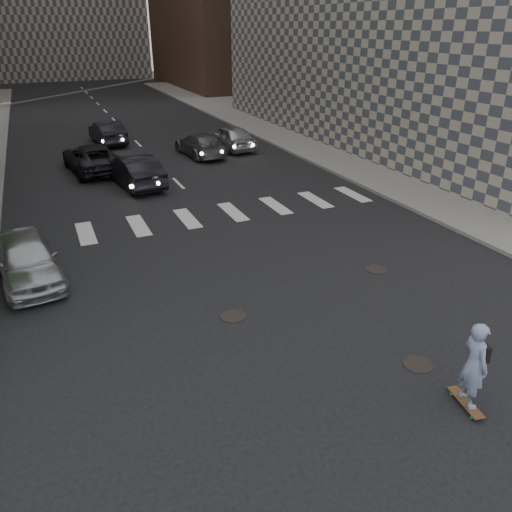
{
  "coord_description": "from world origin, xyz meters",
  "views": [
    {
      "loc": [
        -6.06,
        -9.69,
        7.22
      ],
      "look_at": [
        -0.99,
        1.97,
        1.3
      ],
      "focal_mm": 35.0,
      "sensor_mm": 36.0,
      "label": 1
    }
  ],
  "objects": [
    {
      "name": "ground",
      "position": [
        0.0,
        0.0,
        0.0
      ],
      "size": [
        160.0,
        160.0,
        0.0
      ],
      "primitive_type": "plane",
      "color": "black",
      "rests_on": "ground"
    },
    {
      "name": "sidewalk_right",
      "position": [
        14.5,
        20.0,
        0.07
      ],
      "size": [
        13.0,
        80.0,
        0.15
      ],
      "primitive_type": "cube",
      "color": "gray",
      "rests_on": "ground"
    },
    {
      "name": "manhole_a",
      "position": [
        1.2,
        -2.5,
        0.01
      ],
      "size": [
        0.7,
        0.7,
        0.02
      ],
      "primitive_type": "cylinder",
      "color": "black",
      "rests_on": "ground"
    },
    {
      "name": "manhole_b",
      "position": [
        -2.0,
        1.2,
        0.01
      ],
      "size": [
        0.7,
        0.7,
        0.02
      ],
      "primitive_type": "cylinder",
      "color": "black",
      "rests_on": "ground"
    },
    {
      "name": "manhole_c",
      "position": [
        3.3,
        2.0,
        0.01
      ],
      "size": [
        0.7,
        0.7,
        0.02
      ],
      "primitive_type": "cylinder",
      "color": "black",
      "rests_on": "ground"
    },
    {
      "name": "skateboarder",
      "position": [
        1.18,
        -4.0,
        1.05
      ],
      "size": [
        0.58,
        1.04,
        2.01
      ],
      "rotation": [
        0.0,
        0.0,
        -0.19
      ],
      "color": "brown",
      "rests_on": "ground"
    },
    {
      "name": "silver_sedan",
      "position": [
        -7.0,
        5.68,
        0.72
      ],
      "size": [
        2.23,
        4.39,
        1.43
      ],
      "primitive_type": "imported",
      "rotation": [
        0.0,
        0.0,
        0.13
      ],
      "color": "#ACAFB3",
      "rests_on": "ground"
    },
    {
      "name": "traffic_car_a",
      "position": [
        -2.0,
        14.41,
        0.77
      ],
      "size": [
        2.24,
        4.83,
        1.53
      ],
      "primitive_type": "imported",
      "rotation": [
        0.0,
        0.0,
        3.28
      ],
      "color": "black",
      "rests_on": "ground"
    },
    {
      "name": "traffic_car_b",
      "position": [
        2.79,
        19.1,
        0.68
      ],
      "size": [
        2.28,
        4.8,
        1.35
      ],
      "primitive_type": "imported",
      "rotation": [
        0.0,
        0.0,
        3.23
      ],
      "color": "#5C5E63",
      "rests_on": "ground"
    },
    {
      "name": "traffic_car_c",
      "position": [
        -3.57,
        18.0,
        0.73
      ],
      "size": [
        2.99,
        5.48,
        1.46
      ],
      "primitive_type": "imported",
      "rotation": [
        0.0,
        0.0,
        3.25
      ],
      "color": "black",
      "rests_on": "ground"
    },
    {
      "name": "traffic_car_d",
      "position": [
        5.09,
        20.0,
        0.77
      ],
      "size": [
        2.17,
        4.63,
        1.53
      ],
      "primitive_type": "imported",
      "rotation": [
        0.0,
        0.0,
        3.22
      ],
      "color": "silver",
      "rests_on": "ground"
    },
    {
      "name": "traffic_car_e",
      "position": [
        -1.81,
        24.67,
        0.75
      ],
      "size": [
        2.03,
        4.66,
        1.49
      ],
      "primitive_type": "imported",
      "rotation": [
        0.0,
        0.0,
        3.24
      ],
      "color": "black",
      "rests_on": "ground"
    }
  ]
}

